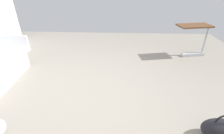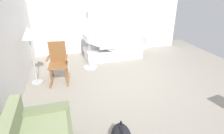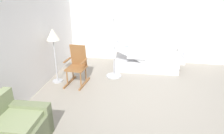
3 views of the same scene
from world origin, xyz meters
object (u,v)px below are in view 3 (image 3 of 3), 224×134
Objects in this scene: rocking_chair at (77,65)px; floor_lamp at (53,38)px; iv_pole at (114,68)px; hospital_bed at (146,60)px.

floor_lamp is at bearing 92.52° from rocking_chair.
rocking_chair is 1.10m from iv_pole.
floor_lamp is at bearing 111.96° from iv_pole.
floor_lamp reaches higher than hospital_bed.
iv_pole reaches higher than hospital_bed.
iv_pole is at bearing 128.79° from hospital_bed.
iv_pole is (0.60, -1.49, -0.98)m from floor_lamp.
floor_lamp is at bearing 119.09° from hospital_bed.
floor_lamp is 1.88m from iv_pole.
hospital_bed is 2.91m from floor_lamp.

